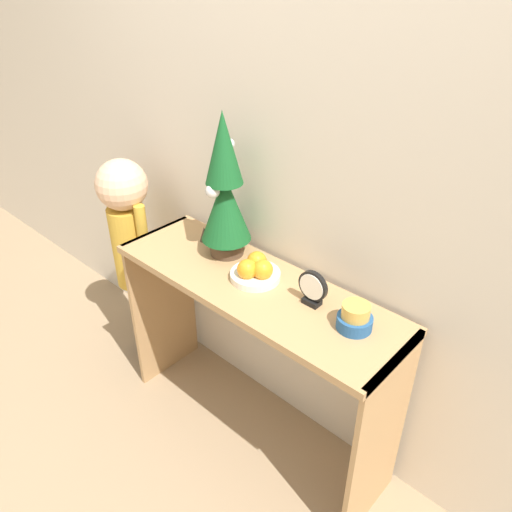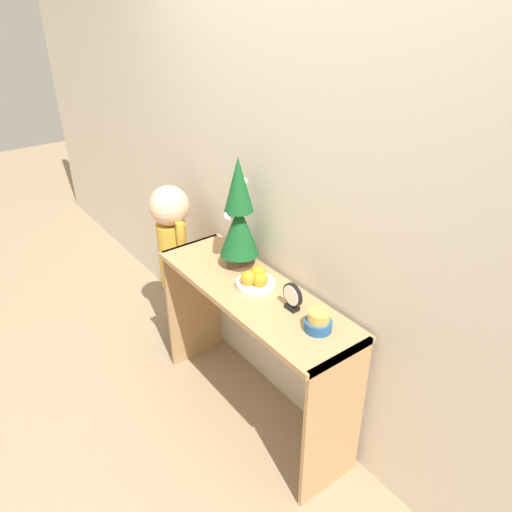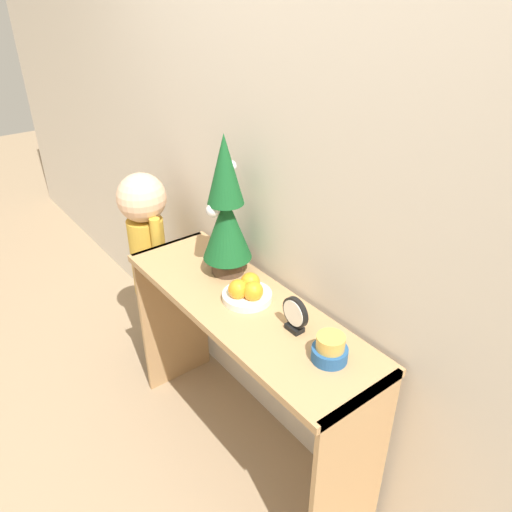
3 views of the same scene
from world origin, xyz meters
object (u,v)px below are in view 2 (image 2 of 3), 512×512
object	(u,v)px
fruit_bowl	(255,280)
singing_bowl	(318,322)
desk_clock	(292,297)
child_figure	(172,241)
figurine	(225,249)
mini_tree	(239,217)

from	to	relation	value
fruit_bowl	singing_bowl	bearing A→B (deg)	1.16
desk_clock	child_figure	world-z (taller)	child_figure
fruit_bowl	figurine	bearing A→B (deg)	169.69
singing_bowl	child_figure	xyz separation A→B (m)	(-1.23, -0.05, -0.11)
mini_tree	desk_clock	bearing A→B (deg)	-4.88
mini_tree	figurine	xyz separation A→B (m)	(-0.15, 0.01, -0.25)
mini_tree	figurine	world-z (taller)	mini_tree
fruit_bowl	figurine	distance (m)	0.37
desk_clock	singing_bowl	bearing A→B (deg)	-2.95
fruit_bowl	singing_bowl	xyz separation A→B (m)	(0.44, 0.01, 0.00)
singing_bowl	mini_tree	bearing A→B (deg)	175.66
mini_tree	fruit_bowl	xyz separation A→B (m)	(0.22, -0.06, -0.24)
mini_tree	child_figure	world-z (taller)	mini_tree
fruit_bowl	child_figure	distance (m)	0.80
mini_tree	figurine	distance (m)	0.29
figurine	child_figure	xyz separation A→B (m)	(-0.43, -0.11, -0.10)
mini_tree	singing_bowl	world-z (taller)	mini_tree
figurine	child_figure	distance (m)	0.45
mini_tree	desk_clock	distance (m)	0.52
mini_tree	fruit_bowl	size ratio (longest dim) A/B	3.08
mini_tree	desk_clock	xyz separation A→B (m)	(0.47, -0.04, -0.22)
mini_tree	singing_bowl	xyz separation A→B (m)	(0.66, -0.05, -0.24)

